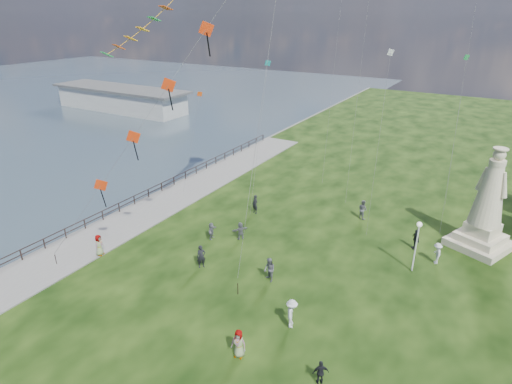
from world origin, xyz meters
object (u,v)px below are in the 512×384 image
Objects in this scene: person_1 at (269,270)px; person_2 at (292,314)px; statue at (486,212)px; person_4 at (239,344)px; person_10 at (99,246)px; person_3 at (321,372)px; person_5 at (211,231)px; lamppost at (418,236)px; person_8 at (437,253)px; person_0 at (201,257)px; person_11 at (240,231)px; person_9 at (416,239)px; person_6 at (255,204)px; person_7 at (363,209)px; pier_pavilion at (121,99)px.

person_1 is 4.99m from person_2.
person_4 is at bearing -94.55° from statue.
person_10 is at bearing -132.80° from person_1.
person_5 is at bearing -70.94° from person_3.
lamppost reaches higher than person_8.
person_11 is (0.21, 5.19, -0.15)m from person_0.
person_9 is (1.33, 16.74, 0.13)m from person_3.
person_1 is at bearing -35.42° from person_6.
statue is 4.76× the size of person_4.
person_1 is 13.49m from person_7.
statue is 20.74m from person_3.
person_6 is (-13.31, 15.79, 0.19)m from person_3.
person_6 is 1.05× the size of person_10.
person_3 is at bearing -98.02° from lamppost.
statue is 19.93m from person_11.
person_0 is 1.06× the size of person_9.
person_1 is 6.55m from person_11.
person_2 is at bearing -56.29° from person_9.
person_2 is (3.51, -3.54, 0.05)m from person_1.
lamppost is 2.75× the size of person_5.
person_0 is at bearing 31.18° from person_11.
person_3 is (12.04, -5.66, -0.19)m from person_0.
pier_pavilion reaches higher than person_11.
person_6 is 1.01× the size of person_7.
person_1 is at bearing 18.50° from person_2.
person_3 is at bearing -31.16° from person_6.
person_1 is (-8.62, -6.59, -2.03)m from lamppost.
pier_pavilion is 17.07× the size of person_10.
person_0 is at bearing -151.22° from lamppost.
person_7 is 1.06× the size of person_8.
statue is 4.84× the size of person_10.
person_5 is at bearing 32.79° from person_2.
lamppost is 15.52m from person_6.
person_8 is (17.20, 5.66, 0.12)m from person_5.
person_1 reaches higher than person_9.
lamppost reaches higher than person_2.
person_2 is at bearing -35.05° from pier_pavilion.
person_2 reaches higher than person_0.
person_8 is (15.25, 9.63, -0.05)m from person_0.
person_3 is 0.83× the size of person_10.
person_0 is at bearing -87.10° from person_10.
person_7 is (-0.86, 16.77, -0.05)m from person_2.
person_2 is at bearing -48.24° from person_8.
person_3 is 16.79m from person_9.
person_0 is 8.42m from person_10.
person_3 is 0.98× the size of person_5.
lamppost reaches higher than person_0.
person_2 is 1.05× the size of person_7.
lamppost is at bearing -52.97° from person_2.
pier_pavilion is at bearing 132.04° from person_4.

